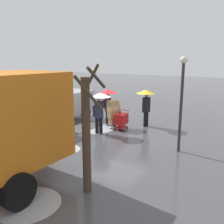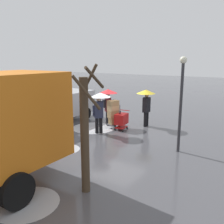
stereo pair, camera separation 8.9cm
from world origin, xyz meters
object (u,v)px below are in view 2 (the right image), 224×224
street_lamp (181,95)px  pedestrian_white_side (100,103)px  hand_dolly_boxes (113,112)px  cargo_van_parked_right (53,104)px  shopping_cart_vendor (121,119)px  bare_tree_near (85,132)px  pedestrian_black_side (146,99)px  pedestrian_pink_side (108,99)px

street_lamp → pedestrian_white_side: bearing=-2.8°
hand_dolly_boxes → street_lamp: (-4.22, 1.40, 1.46)m
cargo_van_parked_right → hand_dolly_boxes: (-3.55, -1.13, -0.26)m
shopping_cart_vendor → cargo_van_parked_right: bearing=15.0°
cargo_van_parked_right → bare_tree_near: bearing=144.2°
pedestrian_black_side → pedestrian_white_side: (1.35, 2.51, 0.00)m
pedestrian_black_side → street_lamp: 4.04m
shopping_cart_vendor → pedestrian_pink_side: size_ratio=0.49×
pedestrian_black_side → pedestrian_pink_side: bearing=28.7°
hand_dolly_boxes → bare_tree_near: 6.76m
pedestrian_white_side → street_lamp: 4.31m
hand_dolly_boxes → street_lamp: street_lamp is taller
cargo_van_parked_right → street_lamp: size_ratio=1.40×
cargo_van_parked_right → shopping_cart_vendor: (-4.11, -1.10, -0.61)m
pedestrian_white_side → bare_tree_near: bearing=123.4°
shopping_cart_vendor → bare_tree_near: bearing=113.4°
cargo_van_parked_right → pedestrian_pink_side: bearing=-155.0°
pedestrian_white_side → shopping_cart_vendor: bearing=-115.8°
pedestrian_pink_side → cargo_van_parked_right: bearing=25.0°
pedestrian_pink_side → bare_tree_near: bearing=120.6°
shopping_cart_vendor → pedestrian_black_side: bearing=-120.3°
shopping_cart_vendor → pedestrian_white_side: pedestrian_white_side is taller
pedestrian_black_side → pedestrian_white_side: same height
street_lamp → bare_tree_near: bearing=76.4°
shopping_cart_vendor → bare_tree_near: 6.56m
pedestrian_pink_side → pedestrian_white_side: bearing=110.4°
cargo_van_parked_right → pedestrian_white_side: cargo_van_parked_right is taller
bare_tree_near → pedestrian_black_side: bearing=-76.2°
pedestrian_white_side → street_lamp: bearing=177.2°
hand_dolly_boxes → bare_tree_near: bare_tree_near is taller
bare_tree_near → street_lamp: street_lamp is taller
hand_dolly_boxes → pedestrian_pink_side: 0.90m
pedestrian_black_side → bare_tree_near: size_ratio=0.59×
pedestrian_pink_side → pedestrian_black_side: size_ratio=1.00×
pedestrian_black_side → shopping_cart_vendor: bearing=59.7°
pedestrian_white_side → hand_dolly_boxes: bearing=-90.4°
pedestrian_black_side → bare_tree_near: (-1.79, 7.25, 0.19)m
cargo_van_parked_right → bare_tree_near: bare_tree_near is taller
shopping_cart_vendor → pedestrian_white_side: (0.57, 1.17, 1.02)m
pedestrian_pink_side → street_lamp: size_ratio=0.56×
pedestrian_black_side → pedestrian_white_side: size_ratio=1.00×
cargo_van_parked_right → shopping_cart_vendor: 4.30m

